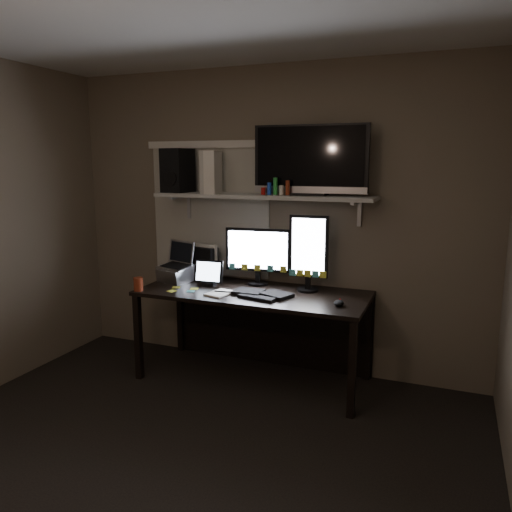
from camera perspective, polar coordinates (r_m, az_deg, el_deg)
The scene contains 19 objects.
floor at distance 3.08m, azimuth -11.24°, elevation -23.83°, with size 3.60×3.60×0.00m, color black.
back_wall at distance 4.18m, azimuth 1.57°, elevation 4.06°, with size 3.60×3.60×0.00m, color #675A4A.
window_blinds at distance 4.38m, azimuth -5.29°, elevation 4.98°, with size 1.10×0.02×1.10m, color beige.
desk at distance 4.09m, azimuth 0.31°, elevation -6.05°, with size 1.80×0.75×0.73m.
wall_shelf at distance 4.00m, azimuth 0.72°, elevation 6.85°, with size 1.80×0.35×0.03m, color #B3B3AE.
monitor_landscape at distance 4.11m, azimuth 0.23°, elevation 0.00°, with size 0.55×0.06×0.48m, color black.
monitor_portrait at distance 3.91m, azimuth 6.02°, elevation 0.36°, with size 0.31×0.06×0.61m, color black.
keyboard at distance 3.82m, azimuth 0.74°, elevation -4.30°, with size 0.46×0.18×0.03m, color black.
mouse at distance 3.60m, azimuth 9.46°, elevation -5.31°, with size 0.07×0.11×0.04m, color black.
notepad at distance 3.87m, azimuth -4.12°, elevation -4.26°, with size 0.16×0.22×0.01m, color white.
tablet at distance 4.10m, azimuth -5.38°, elevation -1.94°, with size 0.25×0.10×0.22m, color black.
file_sorter at distance 4.34m, azimuth -5.96°, elevation -0.68°, with size 0.24×0.11×0.30m, color black.
laptop at distance 4.27m, azimuth -9.18°, elevation -0.77°, with size 0.29×0.24×0.33m, color #A5A5A9.
cup at distance 4.05m, azimuth -13.30°, elevation -3.14°, with size 0.07×0.07×0.11m, color maroon.
sticky_notes at distance 4.05m, azimuth -8.50°, elevation -3.74°, with size 0.27×0.20×0.00m, color yellow, non-canonical shape.
tv at distance 3.87m, azimuth 6.24°, elevation 10.81°, with size 0.88×0.16×0.53m, color black.
game_console at distance 4.13m, azimuth -4.93°, elevation 9.51°, with size 0.09×0.29×0.34m, color beige.
speaker at distance 4.31m, azimuth -8.93°, elevation 9.62°, with size 0.20×0.24×0.36m, color black.
bottles at distance 3.88m, azimuth 2.23°, elevation 7.91°, with size 0.21×0.05×0.13m, color #A50F0C, non-canonical shape.
Camera 1 is at (1.42, -2.10, 1.73)m, focal length 35.00 mm.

